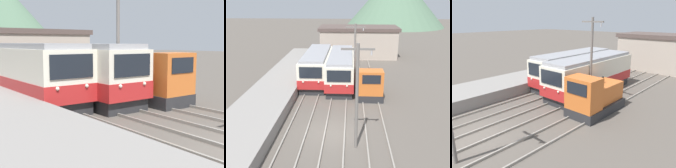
{
  "view_description": "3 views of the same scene",
  "coord_description": "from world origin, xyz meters",
  "views": [
    {
      "loc": [
        -9.64,
        -5.22,
        3.56
      ],
      "look_at": [
        0.35,
        8.16,
        1.33
      ],
      "focal_mm": 50.0,
      "sensor_mm": 36.0,
      "label": 1
    },
    {
      "loc": [
        1.28,
        -17.0,
        9.58
      ],
      "look_at": [
        0.08,
        7.21,
        1.37
      ],
      "focal_mm": 42.0,
      "sensor_mm": 36.0,
      "label": 2
    },
    {
      "loc": [
        11.86,
        -5.0,
        6.84
      ],
      "look_at": [
        0.36,
        7.57,
        1.72
      ],
      "focal_mm": 35.0,
      "sensor_mm": 36.0,
      "label": 3
    }
  ],
  "objects": [
    {
      "name": "track_left",
      "position": [
        -2.6,
        0.0,
        0.07
      ],
      "size": [
        1.54,
        60.0,
        0.14
      ],
      "color": "gray",
      "rests_on": "ground"
    },
    {
      "name": "commuter_train_left",
      "position": [
        -2.6,
        12.32,
        1.64
      ],
      "size": [
        2.84,
        10.25,
        3.51
      ],
      "color": "#28282B",
      "rests_on": "ground"
    },
    {
      "name": "commuter_train_center",
      "position": [
        0.2,
        11.56,
        1.63
      ],
      "size": [
        2.84,
        10.7,
        3.49
      ],
      "color": "#28282B",
      "rests_on": "ground"
    },
    {
      "name": "shunting_locomotive",
      "position": [
        3.2,
        7.84,
        1.21
      ],
      "size": [
        2.4,
        4.8,
        3.0
      ],
      "color": "#28282B",
      "rests_on": "ground"
    },
    {
      "name": "catenary_mast_mid",
      "position": [
        1.71,
        9.38,
        3.8
      ],
      "size": [
        2.0,
        0.2,
        6.96
      ],
      "color": "slate",
      "rests_on": "ground"
    },
    {
      "name": "station_building",
      "position": [
        2.49,
        26.0,
        2.45
      ],
      "size": [
        12.6,
        6.3,
        4.86
      ],
      "color": "#AD9E8E",
      "rests_on": "ground"
    },
    {
      "name": "mountain_backdrop",
      "position": [
        15.31,
        72.29,
        8.95
      ],
      "size": [
        31.59,
        31.59,
        17.91
      ],
      "color": "#517056",
      "rests_on": "ground"
    }
  ]
}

